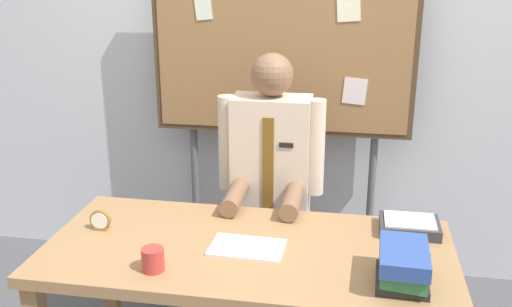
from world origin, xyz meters
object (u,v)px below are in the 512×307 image
Objects in this scene: bulletin_board at (282,53)px; coffee_mug at (153,259)px; book_stack at (404,266)px; desk_clock at (100,221)px; person at (271,198)px; desk at (248,264)px; paper_tray at (409,226)px; open_notebook at (247,248)px.

bulletin_board is 20.18× the size of coffee_mug.
book_stack is 3.07× the size of desk_clock.
bulletin_board reaches higher than person.
desk_clock is at bearing -124.56° from bulletin_board.
bulletin_board is 1.47m from coffee_mug.
person is at bearing -90.03° from bulletin_board.
person is (0.00, 0.65, 0.03)m from desk.
desk is 5.99× the size of book_stack.
person is 0.81m from bulletin_board.
coffee_mug is 0.36× the size of paper_tray.
person reaches higher than desk.
coffee_mug is 1.14m from paper_tray.
open_notebook is at bearing -91.72° from desk.
bulletin_board reaches higher than desk.
desk is 18.41× the size of desk_clock.
bulletin_board reaches higher than book_stack.
bulletin_board is at bearing 131.46° from paper_tray.
coffee_mug is (-0.33, -1.29, -0.61)m from bulletin_board.
person is 15.34× the size of coffee_mug.
book_stack reaches higher than paper_tray.
person is 15.38× the size of desk_clock.
coffee_mug is at bearing -104.24° from bulletin_board.
desk is 1.27m from bulletin_board.
bulletin_board is (0.00, 0.39, 0.71)m from person.
coffee_mug is (-0.95, -0.06, -0.03)m from book_stack.
desk is at bearing 37.83° from coffee_mug.
book_stack is at bearing -16.98° from desk.
bulletin_board is at bearing 116.99° from book_stack.
desk is 0.67m from book_stack.
open_notebook is 3.31× the size of desk_clock.
open_notebook is 3.30× the size of coffee_mug.
person is 0.91m from desk_clock.
bulletin_board reaches higher than paper_tray.
desk_clock is (-0.68, -0.99, -0.62)m from bulletin_board.
bulletin_board reaches higher than coffee_mug.
desk is 0.09m from open_notebook.
person is 4.65× the size of open_notebook.
bulletin_board is at bearing 75.76° from coffee_mug.
open_notebook is (-0.00, -1.06, -0.65)m from bulletin_board.
bulletin_board is at bearing 89.96° from open_notebook.
bulletin_board is at bearing 55.44° from desk_clock.
desk is at bearing -4.04° from desk_clock.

